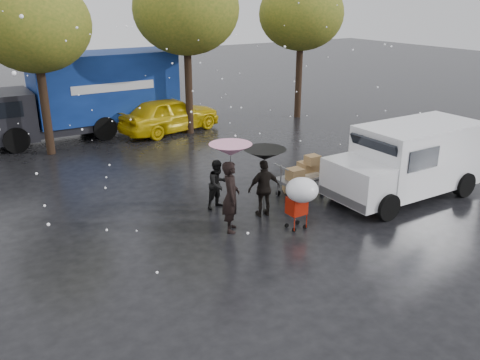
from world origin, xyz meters
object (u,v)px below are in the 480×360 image
blue_truck (86,95)px  person_black (264,188)px  yellow_taxi (169,114)px  person_pink (231,197)px  shopping_cart (301,193)px  white_van (409,160)px  vendor_cart (303,172)px

blue_truck → person_black: bearing=-81.5°
yellow_taxi → person_pink: bearing=152.9°
shopping_cart → white_van: bearing=3.4°
person_black → yellow_taxi: size_ratio=0.35×
vendor_cart → yellow_taxi: yellow_taxi is taller
vendor_cart → blue_truck: size_ratio=0.18×
person_pink → yellow_taxi: person_pink is taller
person_pink → vendor_cart: person_pink is taller
person_black → vendor_cart: bearing=-151.9°
person_pink → blue_truck: bearing=31.8°
white_van → blue_truck: bearing=116.8°
white_van → yellow_taxi: bearing=105.1°
person_pink → blue_truck: (-0.39, 11.51, 0.81)m
vendor_cart → blue_truck: bearing=108.6°
person_pink → shopping_cart: (1.52, -0.96, 0.12)m
person_black → white_van: white_van is taller
vendor_cart → shopping_cart: bearing=-129.8°
person_black → vendor_cart: size_ratio=1.06×
shopping_cart → white_van: size_ratio=0.30×
white_van → yellow_taxi: (-2.94, 10.87, -0.37)m
yellow_taxi → blue_truck: bearing=56.0°
person_pink → shopping_cart: person_pink is taller
person_pink → person_black: 1.32m
person_pink → vendor_cart: 3.32m
white_van → blue_truck: 13.69m
yellow_taxi → white_van: bearing=-176.4°
person_pink → yellow_taxi: 10.56m
vendor_cart → yellow_taxi: (-0.31, 9.16, 0.07)m
person_black → white_van: size_ratio=0.33×
vendor_cart → white_van: (2.62, -1.71, 0.43)m
person_pink → blue_truck: 11.54m
person_black → person_pink: bearing=24.1°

